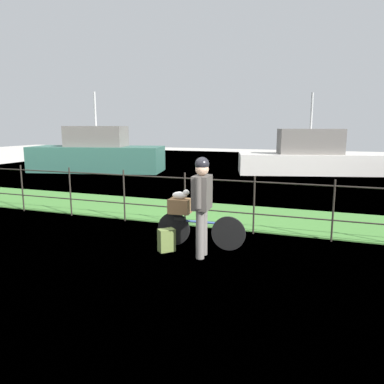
{
  "coord_description": "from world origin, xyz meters",
  "views": [
    {
      "loc": [
        2.84,
        -5.28,
        2.17
      ],
      "look_at": [
        0.38,
        1.39,
        0.9
      ],
      "focal_mm": 34.48,
      "sensor_mm": 36.0,
      "label": 1
    }
  ],
  "objects_px": {
    "cyclist_person": "(202,198)",
    "backpack_on_paving": "(167,240)",
    "bicycle_main": "(199,230)",
    "wooden_crate": "(180,206)",
    "moored_boat_far": "(309,158)",
    "terrier_dog": "(181,195)",
    "moored_boat_mid": "(97,154)"
  },
  "relations": [
    {
      "from": "moored_boat_mid",
      "to": "moored_boat_far",
      "type": "xyz_separation_m",
      "value": [
        9.72,
        2.58,
        -0.08
      ]
    },
    {
      "from": "bicycle_main",
      "to": "wooden_crate",
      "type": "relative_size",
      "value": 4.26
    },
    {
      "from": "terrier_dog",
      "to": "cyclist_person",
      "type": "xyz_separation_m",
      "value": [
        0.54,
        -0.42,
        0.05
      ]
    },
    {
      "from": "cyclist_person",
      "to": "terrier_dog",
      "type": "bearing_deg",
      "value": 141.99
    },
    {
      "from": "backpack_on_paving",
      "to": "moored_boat_far",
      "type": "bearing_deg",
      "value": 35.24
    },
    {
      "from": "bicycle_main",
      "to": "cyclist_person",
      "type": "relative_size",
      "value": 0.97
    },
    {
      "from": "cyclist_person",
      "to": "backpack_on_paving",
      "type": "bearing_deg",
      "value": 176.48
    },
    {
      "from": "cyclist_person",
      "to": "moored_boat_far",
      "type": "height_order",
      "value": "moored_boat_far"
    },
    {
      "from": "wooden_crate",
      "to": "backpack_on_paving",
      "type": "height_order",
      "value": "wooden_crate"
    },
    {
      "from": "terrier_dog",
      "to": "bicycle_main",
      "type": "bearing_deg",
      "value": 2.99
    },
    {
      "from": "moored_boat_far",
      "to": "moored_boat_mid",
      "type": "bearing_deg",
      "value": -165.16
    },
    {
      "from": "wooden_crate",
      "to": "backpack_on_paving",
      "type": "bearing_deg",
      "value": -104.93
    },
    {
      "from": "moored_boat_mid",
      "to": "moored_boat_far",
      "type": "bearing_deg",
      "value": 14.84
    },
    {
      "from": "bicycle_main",
      "to": "wooden_crate",
      "type": "bearing_deg",
      "value": -177.01
    },
    {
      "from": "moored_boat_mid",
      "to": "moored_boat_far",
      "type": "distance_m",
      "value": 10.06
    },
    {
      "from": "cyclist_person",
      "to": "moored_boat_far",
      "type": "bearing_deg",
      "value": 84.83
    },
    {
      "from": "wooden_crate",
      "to": "cyclist_person",
      "type": "distance_m",
      "value": 0.75
    },
    {
      "from": "wooden_crate",
      "to": "moored_boat_mid",
      "type": "xyz_separation_m",
      "value": [
        -8.05,
        9.17,
        0.08
      ]
    },
    {
      "from": "wooden_crate",
      "to": "moored_boat_far",
      "type": "bearing_deg",
      "value": 81.92
    },
    {
      "from": "bicycle_main",
      "to": "backpack_on_paving",
      "type": "xyz_separation_m",
      "value": [
        -0.47,
        -0.4,
        -0.13
      ]
    },
    {
      "from": "wooden_crate",
      "to": "terrier_dog",
      "type": "height_order",
      "value": "terrier_dog"
    },
    {
      "from": "wooden_crate",
      "to": "cyclist_person",
      "type": "height_order",
      "value": "cyclist_person"
    },
    {
      "from": "moored_boat_far",
      "to": "bicycle_main",
      "type": "bearing_deg",
      "value": -96.31
    },
    {
      "from": "backpack_on_paving",
      "to": "cyclist_person",
      "type": "bearing_deg",
      "value": -49.99
    },
    {
      "from": "bicycle_main",
      "to": "cyclist_person",
      "type": "xyz_separation_m",
      "value": [
        0.19,
        -0.44,
        0.68
      ]
    },
    {
      "from": "bicycle_main",
      "to": "backpack_on_paving",
      "type": "height_order",
      "value": "bicycle_main"
    },
    {
      "from": "cyclist_person",
      "to": "backpack_on_paving",
      "type": "xyz_separation_m",
      "value": [
        -0.67,
        0.04,
        -0.8
      ]
    },
    {
      "from": "cyclist_person",
      "to": "moored_boat_far",
      "type": "xyz_separation_m",
      "value": [
        1.1,
        12.16,
        -0.26
      ]
    },
    {
      "from": "bicycle_main",
      "to": "moored_boat_far",
      "type": "xyz_separation_m",
      "value": [
        1.3,
        11.72,
        0.42
      ]
    },
    {
      "from": "cyclist_person",
      "to": "backpack_on_paving",
      "type": "height_order",
      "value": "cyclist_person"
    },
    {
      "from": "wooden_crate",
      "to": "moored_boat_far",
      "type": "height_order",
      "value": "moored_boat_far"
    },
    {
      "from": "bicycle_main",
      "to": "moored_boat_mid",
      "type": "height_order",
      "value": "moored_boat_mid"
    }
  ]
}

